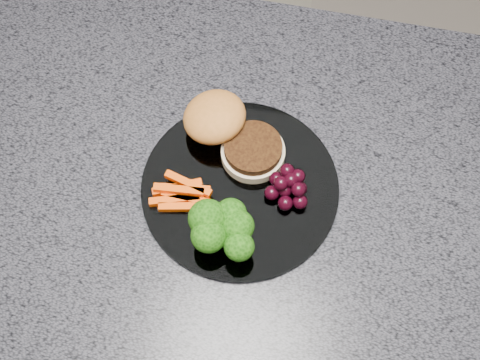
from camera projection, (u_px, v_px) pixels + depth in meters
name	position (u px, v px, depth m)	size (l,w,h in m)	color
island_cabinet	(247.00, 282.00, 1.31)	(1.20, 0.60, 0.86)	brown
countertop	(251.00, 185.00, 0.90)	(1.20, 0.60, 0.04)	#44434C
plate	(240.00, 188.00, 0.88)	(0.26, 0.26, 0.01)	white
burger	(228.00, 131.00, 0.89)	(0.16, 0.14, 0.05)	beige
carrot_sticks	(182.00, 194.00, 0.86)	(0.08, 0.06, 0.02)	#FE4F04
broccoli	(222.00, 227.00, 0.82)	(0.09, 0.08, 0.06)	olive
grape_bunch	(289.00, 186.00, 0.86)	(0.06, 0.06, 0.03)	black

